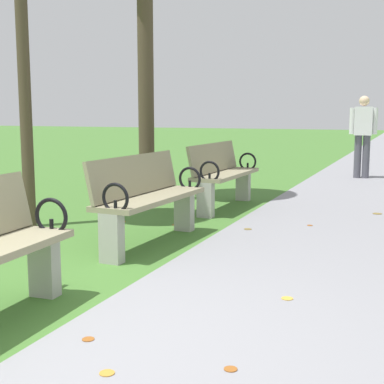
% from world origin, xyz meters
% --- Properties ---
extents(ground_plane, '(80.00, 80.00, 0.00)m').
position_xyz_m(ground_plane, '(0.00, 0.00, 0.00)').
color(ground_plane, '#42722D').
extents(park_bench_2, '(0.54, 1.62, 0.90)m').
position_xyz_m(park_bench_2, '(-0.50, 2.40, 0.49)').
color(park_bench_2, gray).
rests_on(park_bench_2, ground).
extents(park_bench_3, '(0.52, 1.61, 0.90)m').
position_xyz_m(park_bench_3, '(-0.50, 4.70, 0.49)').
color(park_bench_3, gray).
rests_on(park_bench_3, ground).
extents(pedestrian_walking, '(0.53, 0.24, 1.62)m').
position_xyz_m(pedestrian_walking, '(0.96, 8.91, 0.93)').
color(pedestrian_walking, '#4C4C56').
rests_on(pedestrian_walking, paved_walkway).
extents(scattered_leaves, '(4.36, 8.14, 0.02)m').
position_xyz_m(scattered_leaves, '(-0.01, 3.59, 0.01)').
color(scattered_leaves, '#93511E').
rests_on(scattered_leaves, ground).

